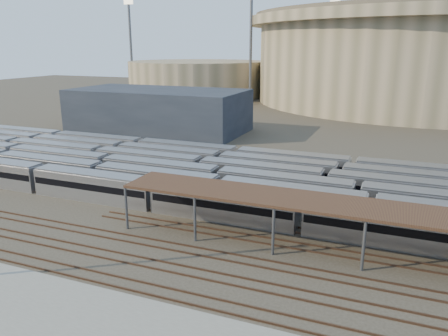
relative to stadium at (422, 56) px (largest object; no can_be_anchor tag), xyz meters
name	(u,v)px	position (x,y,z in m)	size (l,w,h in m)	color
ground	(185,245)	(-25.00, -140.00, -16.47)	(420.00, 420.00, 0.00)	#383026
apron	(42,311)	(-30.00, -155.00, -16.37)	(50.00, 9.00, 0.20)	gray
subway_trains	(210,176)	(-30.26, -121.50, -14.67)	(119.14, 23.90, 3.60)	#B7B8BC
inspection_shed	(417,217)	(-3.00, -136.00, -11.49)	(60.30, 6.00, 5.30)	#535357
empty_tracks	(161,265)	(-25.00, -145.00, -16.38)	(170.00, 9.62, 0.18)	#4C3323
stadium	(422,56)	(0.00, 0.00, 0.00)	(124.00, 124.00, 32.50)	tan
secondary_arena	(197,78)	(-85.00, -10.00, -9.47)	(56.00, 56.00, 14.00)	tan
service_building	(158,110)	(-60.00, -85.00, -11.47)	(42.00, 20.00, 10.00)	#1E232D
floodlight_0	(251,44)	(-55.00, -30.00, 4.18)	(4.00, 1.00, 38.40)	#535357
floodlight_1	(131,44)	(-110.00, -20.00, 4.18)	(4.00, 1.00, 38.40)	#535357
floodlight_3	(332,44)	(-35.00, 20.00, 4.18)	(4.00, 1.00, 38.40)	#535357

